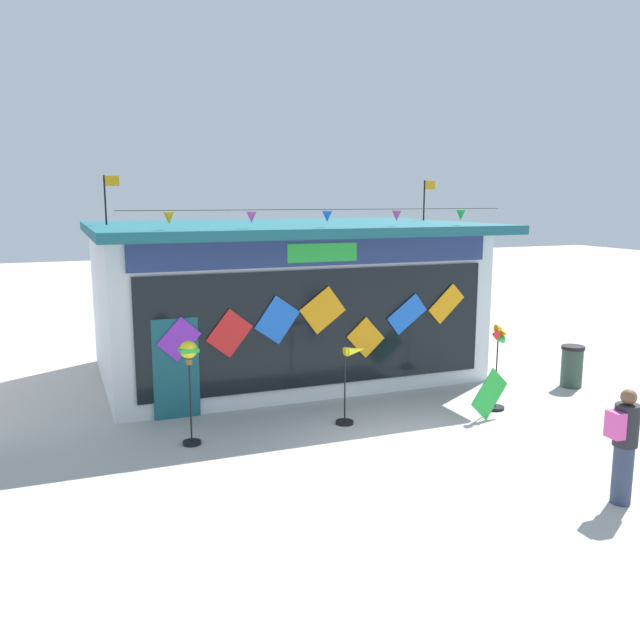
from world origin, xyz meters
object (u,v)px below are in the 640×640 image
at_px(trash_bin, 572,366).
at_px(display_kite_on_ground, 489,394).
at_px(wind_spinner_far_left, 189,365).
at_px(person_near_camera, 624,444).
at_px(wind_spinner_left, 352,375).
at_px(wind_spinner_center_left, 498,357).
at_px(kite_shop_building, 281,297).

height_order(trash_bin, display_kite_on_ground, display_kite_on_ground).
height_order(wind_spinner_far_left, display_kite_on_ground, wind_spinner_far_left).
bearing_deg(person_near_camera, trash_bin, -34.41).
height_order(wind_spinner_left, display_kite_on_ground, wind_spinner_left).
bearing_deg(wind_spinner_left, wind_spinner_center_left, -6.00).
distance_m(wind_spinner_far_left, wind_spinner_left, 3.13).
bearing_deg(display_kite_on_ground, wind_spinner_far_left, 172.97).
relative_size(kite_shop_building, display_kite_on_ground, 9.86).
height_order(person_near_camera, trash_bin, person_near_camera).
bearing_deg(wind_spinner_center_left, wind_spinner_far_left, 177.04).
relative_size(wind_spinner_left, trash_bin, 1.58).
relative_size(wind_spinner_center_left, trash_bin, 1.86).
xyz_separation_m(kite_shop_building, trash_bin, (5.75, -3.82, -1.39)).
distance_m(kite_shop_building, wind_spinner_far_left, 5.31).
relative_size(kite_shop_building, wind_spinner_center_left, 4.99).
distance_m(kite_shop_building, display_kite_on_ground, 5.83).
bearing_deg(wind_spinner_center_left, display_kite_on_ground, -139.12).
xyz_separation_m(wind_spinner_far_left, person_near_camera, (5.21, -4.57, -0.56)).
relative_size(wind_spinner_far_left, trash_bin, 1.95).
bearing_deg(display_kite_on_ground, kite_shop_building, 117.92).
height_order(wind_spinner_left, trash_bin, wind_spinner_left).
distance_m(trash_bin, display_kite_on_ground, 3.32).
distance_m(wind_spinner_center_left, display_kite_on_ground, 0.85).
height_order(kite_shop_building, display_kite_on_ground, kite_shop_building).
bearing_deg(person_near_camera, wind_spinner_far_left, 50.20).
bearing_deg(trash_bin, wind_spinner_left, -175.40).
bearing_deg(display_kite_on_ground, trash_bin, 20.79).
height_order(kite_shop_building, trash_bin, kite_shop_building).
distance_m(kite_shop_building, trash_bin, 7.05).
relative_size(wind_spinner_center_left, person_near_camera, 1.07).
xyz_separation_m(kite_shop_building, display_kite_on_ground, (2.65, -5.00, -1.38)).
xyz_separation_m(wind_spinner_center_left, display_kite_on_ground, (-0.45, -0.39, -0.61)).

